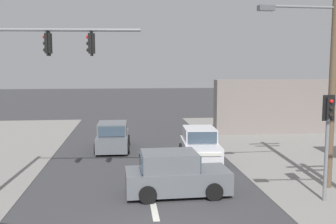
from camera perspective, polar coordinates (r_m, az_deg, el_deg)
The scene contains 9 objects.
lane_dash_mid at distance 12.95m, azimuth -2.09°, elevation -13.58°, with size 0.20×2.40×0.01m, color silver.
lane_dash_far at distance 17.71m, azimuth -3.28°, elevation -7.98°, with size 0.20×2.40×0.01m, color silver.
utility_pole_midground_right at distance 15.27m, azimuth 22.48°, elevation 7.70°, with size 3.78×0.40×9.07m.
traffic_signal_mast at distance 14.27m, azimuth -19.88°, elevation 4.92°, with size 5.28×0.57×6.00m.
pedestal_signal_right_kerb at distance 13.84m, azimuth 22.16°, elevation -2.41°, with size 0.44×0.31×3.56m.
shopfront_wall_far at distance 27.90m, azimuth 18.95°, elevation 0.81°, with size 12.00×1.00×3.60m, color gray.
hatchback_crossing_left at distance 21.25m, azimuth -8.01°, elevation -3.63°, with size 1.84×3.67×1.53m.
hatchback_oncoming_mid at distance 13.89m, azimuth 1.03°, elevation -9.12°, with size 3.68×1.86×1.53m.
hatchback_oncoming_near at distance 18.97m, azimuth 4.66°, elevation -4.84°, with size 1.93×3.71×1.53m.
Camera 1 is at (-0.86, -9.11, 4.49)m, focal length 42.00 mm.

